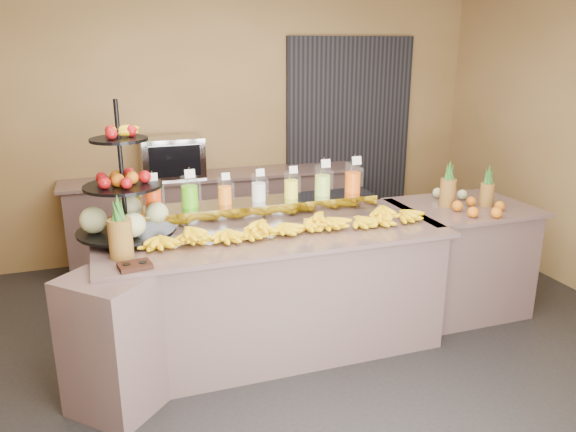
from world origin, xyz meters
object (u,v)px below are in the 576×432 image
pitcher_tray (259,210)px  fruit_stand (132,204)px  oven_warmer (172,157)px  condiment_caddy (135,266)px  banana_heap (292,223)px  right_fruit_pile (472,200)px

pitcher_tray → fruit_stand: size_ratio=1.95×
pitcher_tray → fruit_stand: 0.95m
pitcher_tray → oven_warmer: bearing=104.2°
fruit_stand → condiment_caddy: 0.63m
pitcher_tray → fruit_stand: (-0.93, -0.10, 0.16)m
banana_heap → fruit_stand: size_ratio=2.17×
pitcher_tray → condiment_caddy: bearing=-144.9°
pitcher_tray → condiment_caddy: size_ratio=9.68×
banana_heap → condiment_caddy: 1.16m
condiment_caddy → oven_warmer: 2.43m
pitcher_tray → banana_heap: banana_heap is taller
fruit_stand → oven_warmer: size_ratio=1.56×
pitcher_tray → oven_warmer: 1.73m
banana_heap → oven_warmer: size_ratio=3.39×
banana_heap → right_fruit_pile: bearing=2.7°
condiment_caddy → pitcher_tray: bearing=35.1°
pitcher_tray → oven_warmer: oven_warmer is taller
right_fruit_pile → fruit_stand: bearing=175.9°
fruit_stand → right_fruit_pile: 2.66m
fruit_stand → oven_warmer: 1.84m
banana_heap → right_fruit_pile: (1.58, 0.07, 0.01)m
condiment_caddy → banana_heap: bearing=16.3°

